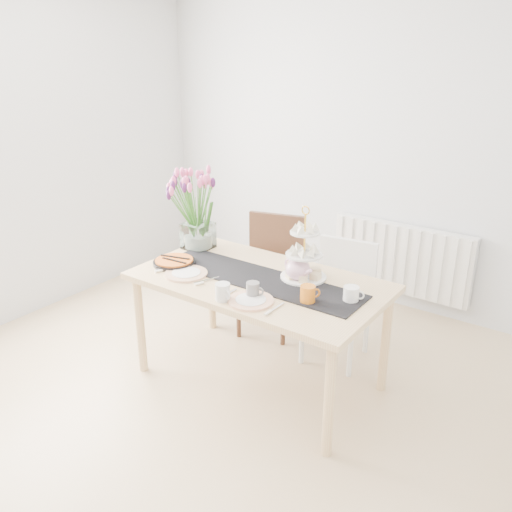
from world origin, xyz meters
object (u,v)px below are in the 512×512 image
Objects in this scene: dining_table at (259,290)px; tulip_vase at (197,197)px; chair_white at (341,291)px; mug_orange at (308,294)px; plate_right at (251,301)px; chair_brown at (272,265)px; cake_stand at (304,261)px; mug_white at (223,292)px; plate_left at (186,274)px; mug_grey at (253,290)px; radiator at (401,259)px; tart_tin at (174,262)px; teapot at (298,269)px; cream_jug at (351,294)px.

tulip_vase is at bearing 163.57° from dining_table.
mug_orange is at bearing -86.02° from chair_white.
plate_right is (-0.27, -0.18, -0.05)m from mug_orange.
chair_white is at bearing -21.42° from chair_brown.
cake_stand is 0.59m from mug_white.
chair_white reaches higher than plate_left.
mug_grey is 0.35× the size of plate_right.
plate_left is at bearing -149.53° from cake_stand.
chair_white reaches higher than dining_table.
tart_tin reaches higher than radiator.
cake_stand is 1.72× the size of teapot.
mug_white is at bearing -112.73° from cake_stand.
radiator is 1.65m from dining_table.
dining_table is at bearing 108.92° from mug_white.
tulip_vase is 0.96m from mug_white.
tart_tin is 2.73× the size of mug_orange.
cream_jug is at bearing -14.27° from mug_orange.
mug_white and mug_orange have the same top height.
mug_white reaches higher than mug_grey.
dining_table is 5.95× the size of plate_right.
dining_table is 15.33× the size of mug_white.
mug_orange is 0.38× the size of plate_left.
chair_brown is 0.84m from tulip_vase.
cake_stand is 0.42m from mug_grey.
chair_brown is 1.20m from cream_jug.
tart_tin is 0.74m from mug_grey.
plate_right is (-0.19, -1.89, 0.31)m from radiator.
teapot is at bearing 27.97° from plate_left.
cream_jug is (0.34, -0.58, 0.30)m from chair_white.
dining_table is 0.63m from cream_jug.
tulip_vase reaches higher than mug_orange.
cream_jug reaches higher than plate_right.
dining_table is at bearing -78.02° from chair_brown.
radiator is at bearing 77.98° from dining_table.
tulip_vase is at bearing 121.80° from plate_left.
chair_brown is at bearing 136.61° from cream_jug.
mug_grey reaches higher than cream_jug.
teapot is at bearing 81.28° from plate_right.
cream_jug is (0.98, -0.64, 0.26)m from chair_brown.
cream_jug is (0.28, -1.55, 0.35)m from radiator.
cake_stand reaches higher than plate_right.
plate_left reaches higher than radiator.
tulip_vase reaches higher than chair_brown.
tulip_vase is 1.36m from cream_jug.
dining_table is 0.29m from teapot.
tart_tin is (-0.84, -0.30, -0.11)m from cake_stand.
mug_orange is at bearing -61.43° from chair_brown.
cake_stand reaches higher than mug_grey.
radiator is 2.00m from plate_left.
cream_jug reaches higher than radiator.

